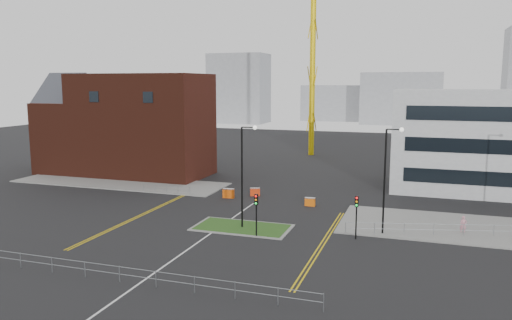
# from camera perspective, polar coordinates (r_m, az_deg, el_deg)

# --- Properties ---
(ground) EXTENTS (200.00, 200.00, 0.00)m
(ground) POSITION_cam_1_polar(r_m,az_deg,el_deg) (38.60, -8.59, -10.63)
(ground) COLOR black
(ground) RESTS_ON ground
(pavement_left) EXTENTS (28.00, 8.00, 0.12)m
(pavement_left) POSITION_cam_1_polar(r_m,az_deg,el_deg) (66.83, -15.32, -2.49)
(pavement_left) COLOR slate
(pavement_left) RESTS_ON ground
(pavement_right) EXTENTS (24.00, 10.00, 0.12)m
(pavement_right) POSITION_cam_1_polar(r_m,az_deg,el_deg) (48.31, 24.19, -7.25)
(pavement_right) COLOR slate
(pavement_right) RESTS_ON ground
(island_kerb) EXTENTS (8.60, 4.60, 0.08)m
(island_kerb) POSITION_cam_1_polar(r_m,az_deg,el_deg) (44.80, -1.59, -7.72)
(island_kerb) COLOR slate
(island_kerb) RESTS_ON ground
(grass_island) EXTENTS (8.00, 4.00, 0.12)m
(grass_island) POSITION_cam_1_polar(r_m,az_deg,el_deg) (44.79, -1.59, -7.70)
(grass_island) COLOR #294B19
(grass_island) RESTS_ON ground
(brick_building) EXTENTS (24.20, 10.07, 14.24)m
(brick_building) POSITION_cam_1_polar(r_m,az_deg,el_deg) (72.49, -14.87, 3.81)
(brick_building) COLOR #471C11
(brick_building) RESTS_ON ground
(office_block) EXTENTS (25.00, 12.20, 12.00)m
(office_block) POSITION_cam_1_polar(r_m,az_deg,el_deg) (65.30, 26.53, 1.92)
(office_block) COLOR #B2B4B7
(office_block) RESTS_ON ground
(streetlamp_island) EXTENTS (1.46, 0.36, 9.18)m
(streetlamp_island) POSITION_cam_1_polar(r_m,az_deg,el_deg) (43.50, -1.35, -0.95)
(streetlamp_island) COLOR black
(streetlamp_island) RESTS_ON ground
(streetlamp_right_near) EXTENTS (1.46, 0.36, 9.18)m
(streetlamp_right_near) POSITION_cam_1_polar(r_m,az_deg,el_deg) (43.03, 14.80, -1.35)
(streetlamp_right_near) COLOR black
(streetlamp_right_near) RESTS_ON ground
(traffic_light_island) EXTENTS (0.28, 0.33, 3.65)m
(traffic_light_island) POSITION_cam_1_polar(r_m,az_deg,el_deg) (41.65, 0.03, -5.39)
(traffic_light_island) COLOR black
(traffic_light_island) RESTS_ON ground
(traffic_light_right) EXTENTS (0.28, 0.33, 3.65)m
(traffic_light_right) POSITION_cam_1_polar(r_m,az_deg,el_deg) (41.85, 11.42, -5.50)
(traffic_light_right) COLOR black
(traffic_light_right) RESTS_ON ground
(railing_front) EXTENTS (24.05, 0.05, 1.10)m
(railing_front) POSITION_cam_1_polar(r_m,az_deg,el_deg) (33.45, -13.41, -12.46)
(railing_front) COLOR gray
(railing_front) RESTS_ON ground
(railing_left) EXTENTS (6.05, 0.05, 1.10)m
(railing_left) POSITION_cam_1_polar(r_m,az_deg,el_deg) (58.73, -10.20, -3.16)
(railing_left) COLOR gray
(railing_left) RESTS_ON ground
(railing_right) EXTENTS (19.05, 5.05, 1.10)m
(railing_right) POSITION_cam_1_polar(r_m,az_deg,el_deg) (45.58, 22.66, -7.16)
(railing_right) COLOR gray
(railing_right) RESTS_ON ground
(centre_line) EXTENTS (0.15, 30.00, 0.01)m
(centre_line) POSITION_cam_1_polar(r_m,az_deg,el_deg) (40.29, -7.28, -9.75)
(centre_line) COLOR silver
(centre_line) RESTS_ON ground
(yellow_left_a) EXTENTS (0.12, 24.00, 0.01)m
(yellow_left_a) POSITION_cam_1_polar(r_m,az_deg,el_deg) (51.18, -12.51, -5.86)
(yellow_left_a) COLOR gold
(yellow_left_a) RESTS_ON ground
(yellow_left_b) EXTENTS (0.12, 24.00, 0.01)m
(yellow_left_b) POSITION_cam_1_polar(r_m,az_deg,el_deg) (51.03, -12.22, -5.90)
(yellow_left_b) COLOR gold
(yellow_left_b) RESTS_ON ground
(yellow_right_a) EXTENTS (0.12, 20.00, 0.01)m
(yellow_right_a) POSITION_cam_1_polar(r_m,az_deg,el_deg) (41.04, 7.44, -9.40)
(yellow_right_a) COLOR gold
(yellow_right_a) RESTS_ON ground
(yellow_right_b) EXTENTS (0.12, 20.00, 0.01)m
(yellow_right_b) POSITION_cam_1_polar(r_m,az_deg,el_deg) (40.99, 7.86, -9.44)
(yellow_right_b) COLOR gold
(yellow_right_b) RESTS_ON ground
(skyline_a) EXTENTS (18.00, 12.00, 22.00)m
(skyline_a) POSITION_cam_1_polar(r_m,az_deg,el_deg) (162.57, -1.95, 8.16)
(skyline_a) COLOR gray
(skyline_a) RESTS_ON ground
(skyline_b) EXTENTS (24.00, 12.00, 16.00)m
(skyline_b) POSITION_cam_1_polar(r_m,az_deg,el_deg) (162.53, 16.23, 6.76)
(skyline_b) COLOR gray
(skyline_b) RESTS_ON ground
(skyline_d) EXTENTS (30.00, 12.00, 12.00)m
(skyline_d) POSITION_cam_1_polar(r_m,az_deg,el_deg) (174.22, 10.39, 6.42)
(skyline_d) COLOR gray
(skyline_d) RESTS_ON ground
(pedestrian) EXTENTS (0.58, 0.40, 1.55)m
(pedestrian) POSITION_cam_1_polar(r_m,az_deg,el_deg) (46.48, 22.61, -6.86)
(pedestrian) COLOR #CE8595
(pedestrian) RESTS_ON ground
(barrier_left) EXTENTS (1.15, 0.75, 0.92)m
(barrier_left) POSITION_cam_1_polar(r_m,az_deg,el_deg) (57.05, -0.11, -3.63)
(barrier_left) COLOR red
(barrier_left) RESTS_ON ground
(barrier_mid) EXTENTS (1.31, 0.51, 1.08)m
(barrier_mid) POSITION_cam_1_polar(r_m,az_deg,el_deg) (56.08, -3.16, -3.77)
(barrier_mid) COLOR #DA510C
(barrier_mid) RESTS_ON ground
(barrier_right) EXTENTS (1.07, 0.36, 0.90)m
(barrier_right) POSITION_cam_1_polar(r_m,az_deg,el_deg) (52.70, 6.19, -4.73)
(barrier_right) COLOR orange
(barrier_right) RESTS_ON ground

